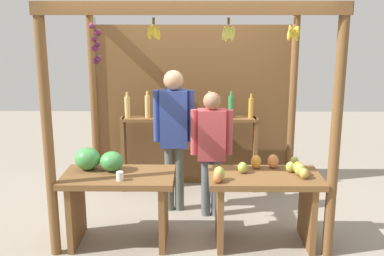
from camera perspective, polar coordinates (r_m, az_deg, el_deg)
ground_plane at (r=5.70m, az=0.02°, el=-10.25°), size 12.00×12.00×0.00m
market_stall at (r=5.73m, az=0.05°, el=4.77°), size 2.81×2.11×2.43m
fruit_counter_left at (r=4.88m, az=-9.49°, el=-7.08°), size 1.13×0.64×0.98m
fruit_counter_right at (r=4.85m, az=8.85°, el=-7.74°), size 1.13×0.64×0.89m
bottle_shelf_unit at (r=6.15m, az=-0.40°, el=-0.48°), size 1.80×0.22×1.36m
vendor_man at (r=5.46m, az=-2.22°, el=0.06°), size 0.48×0.23×1.70m
vendor_woman at (r=5.34m, az=2.39°, el=-1.97°), size 0.48×0.20×1.47m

